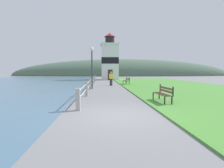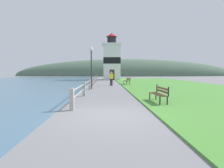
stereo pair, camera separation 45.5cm
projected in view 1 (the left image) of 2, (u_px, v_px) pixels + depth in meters
The scene contains 9 objects.
ground_plane at pixel (118, 116), 6.69m from camera, with size 160.00×160.00×0.00m, color slate.
grass_verge at pixel (173, 85), 20.43m from camera, with size 12.00×39.95×0.06m.
seawall_railing at pixel (92, 82), 18.31m from camera, with size 0.18×21.82×0.97m.
park_bench_near at pixel (163, 93), 9.44m from camera, with size 0.55×1.74×0.94m.
park_bench_midway at pixel (127, 80), 22.11m from camera, with size 0.64×1.86×0.94m.
lighthouse at pixel (110, 60), 34.88m from camera, with size 3.77×3.77×9.25m.
person_strolling at pixel (111, 78), 20.47m from camera, with size 0.46×0.36×1.65m.
lamp_post at pixel (92, 60), 16.40m from camera, with size 0.36×0.36×3.96m.
distant_hillside at pixel (125, 76), 63.56m from camera, with size 80.00×16.00×12.00m.
Camera 1 is at (-0.64, -6.56, 1.71)m, focal length 28.00 mm.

